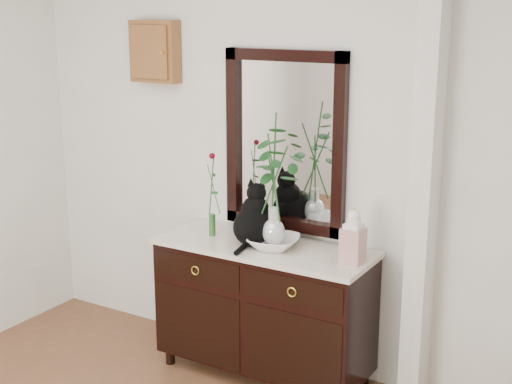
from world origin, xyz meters
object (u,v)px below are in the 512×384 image
Objects in this scene: sideboard at (264,303)px; lotus_bowl at (273,242)px; ginger_jar at (353,235)px; cat at (253,214)px.

lotus_bowl is (0.07, -0.02, 0.41)m from sideboard.
sideboard is 0.78m from ginger_jar.
lotus_bowl is (0.15, -0.01, -0.15)m from cat.
ginger_jar is at bearing -11.86° from cat.
cat is 0.21m from lotus_bowl.
ginger_jar reaches higher than lotus_bowl.
ginger_jar is at bearing -0.80° from sideboard.
sideboard is 3.61× the size of cat.
sideboard is at bearing -3.73° from cat.
cat is at bearing 175.10° from lotus_bowl.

